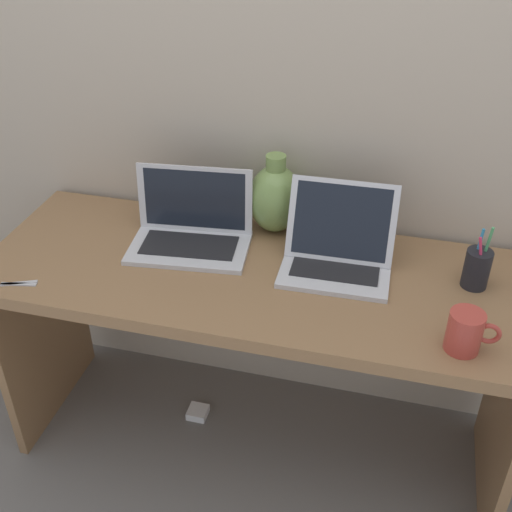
{
  "coord_description": "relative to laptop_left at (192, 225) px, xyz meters",
  "views": [
    {
      "loc": [
        0.37,
        -1.45,
        1.78
      ],
      "look_at": [
        0.0,
        0.0,
        0.78
      ],
      "focal_mm": 44.66,
      "sensor_mm": 36.0,
      "label": 1
    }
  ],
  "objects": [
    {
      "name": "desk",
      "position": [
        0.23,
        -0.1,
        -0.21
      ],
      "size": [
        1.6,
        0.6,
        0.73
      ],
      "color": "olive",
      "rests_on": "ground"
    },
    {
      "name": "laptop_right",
      "position": [
        0.45,
        -0.01,
        0.0
      ],
      "size": [
        0.31,
        0.26,
        0.23
      ],
      "color": "silver",
      "rests_on": "desk"
    },
    {
      "name": "power_brick",
      "position": [
        -0.01,
        -0.04,
        -0.77
      ],
      "size": [
        0.07,
        0.07,
        0.03
      ],
      "primitive_type": "cube",
      "color": "white",
      "rests_on": "ground"
    },
    {
      "name": "ground_plane",
      "position": [
        0.23,
        -0.1,
        -0.79
      ],
      "size": [
        6.0,
        6.0,
        0.0
      ],
      "primitive_type": "plane",
      "color": "slate"
    },
    {
      "name": "back_wall",
      "position": [
        0.23,
        0.24,
        0.41
      ],
      "size": [
        4.4,
        0.04,
        2.4
      ],
      "primitive_type": "cube",
      "color": "#BCAD99",
      "rests_on": "ground"
    },
    {
      "name": "coffee_mug",
      "position": [
        0.8,
        -0.3,
        -0.01
      ],
      "size": [
        0.13,
        0.09,
        0.11
      ],
      "color": "#B23D33",
      "rests_on": "desk"
    },
    {
      "name": "scissors",
      "position": [
        -0.45,
        -0.35,
        -0.06
      ],
      "size": [
        0.15,
        0.07,
        0.01
      ],
      "color": "#B7B7BC",
      "rests_on": "desk"
    },
    {
      "name": "laptop_left",
      "position": [
        0.0,
        0.0,
        0.0
      ],
      "size": [
        0.38,
        0.26,
        0.22
      ],
      "color": "silver",
      "rests_on": "desk"
    },
    {
      "name": "pen_cup",
      "position": [
        0.83,
        -0.02,
        -0.0
      ],
      "size": [
        0.07,
        0.07,
        0.19
      ],
      "color": "black",
      "rests_on": "desk"
    },
    {
      "name": "green_vase",
      "position": [
        0.23,
        0.14,
        0.05
      ],
      "size": [
        0.16,
        0.16,
        0.25
      ],
      "color": "#75934C",
      "rests_on": "desk"
    }
  ]
}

